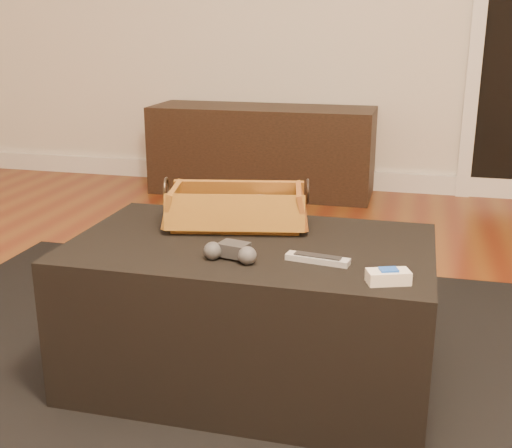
% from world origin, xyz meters
% --- Properties ---
extents(floor, '(5.00, 5.50, 0.01)m').
position_xyz_m(floor, '(0.00, 0.00, -0.01)').
color(floor, brown).
rests_on(floor, ground).
extents(baseboard, '(5.00, 0.04, 0.12)m').
position_xyz_m(baseboard, '(0.00, 2.73, 0.06)').
color(baseboard, white).
rests_on(baseboard, floor).
extents(door_jamb_left, '(0.08, 0.05, 2.05)m').
position_xyz_m(door_jamb_left, '(0.85, 2.72, 1.02)').
color(door_jamb_left, white).
rests_on(door_jamb_left, floor).
extents(media_cabinet, '(1.36, 0.45, 0.54)m').
position_xyz_m(media_cabinet, '(-0.37, 2.51, 0.27)').
color(media_cabinet, black).
rests_on(media_cabinet, floor).
extents(area_rug, '(2.60, 2.00, 0.01)m').
position_xyz_m(area_rug, '(0.13, 0.26, 0.01)').
color(area_rug, black).
rests_on(area_rug, floor).
extents(ottoman, '(1.00, 0.60, 0.42)m').
position_xyz_m(ottoman, '(0.13, 0.31, 0.22)').
color(ottoman, black).
rests_on(ottoman, area_rug).
extents(tv_remote, '(0.23, 0.11, 0.02)m').
position_xyz_m(tv_remote, '(0.04, 0.43, 0.46)').
color(tv_remote, black).
rests_on(tv_remote, wicker_basket).
extents(cloth_bundle, '(0.12, 0.08, 0.06)m').
position_xyz_m(cloth_bundle, '(0.16, 0.50, 0.48)').
color(cloth_bundle, tan).
rests_on(cloth_bundle, wicker_basket).
extents(wicker_basket, '(0.46, 0.30, 0.15)m').
position_xyz_m(wicker_basket, '(0.05, 0.45, 0.48)').
color(wicker_basket, '#975522').
rests_on(wicker_basket, ottoman).
extents(game_controller, '(0.15, 0.09, 0.05)m').
position_xyz_m(game_controller, '(0.12, 0.16, 0.46)').
color(game_controller, '#29292B').
rests_on(game_controller, ottoman).
extents(silver_remote, '(0.17, 0.06, 0.02)m').
position_xyz_m(silver_remote, '(0.34, 0.20, 0.44)').
color(silver_remote, '#BABCC2').
rests_on(silver_remote, ottoman).
extents(cream_gadget, '(0.11, 0.08, 0.04)m').
position_xyz_m(cream_gadget, '(0.52, 0.10, 0.45)').
color(cream_gadget, silver).
rests_on(cream_gadget, ottoman).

